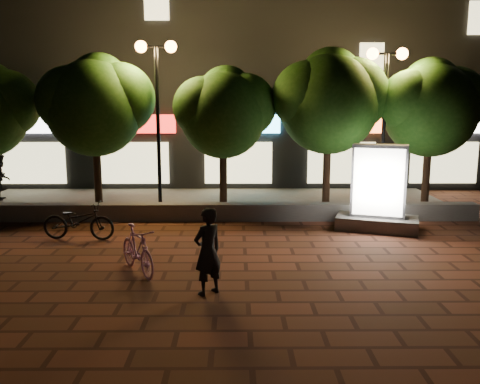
{
  "coord_description": "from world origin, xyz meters",
  "views": [
    {
      "loc": [
        0.9,
        -10.62,
        3.48
      ],
      "look_at": [
        1.0,
        1.5,
        1.29
      ],
      "focal_mm": 38.0,
      "sensor_mm": 36.0,
      "label": 1
    }
  ],
  "objects_px": {
    "ad_kiosk": "(378,196)",
    "scooter_parked": "(79,221)",
    "tree_left": "(96,102)",
    "scooter_pink": "(137,250)",
    "street_lamp_right": "(386,87)",
    "tree_far_right": "(432,104)",
    "pedestrian": "(1,177)",
    "tree_mid": "(225,109)",
    "tree_right": "(330,98)",
    "street_lamp_left": "(157,82)",
    "rider": "(208,251)"
  },
  "relations": [
    {
      "from": "ad_kiosk",
      "to": "scooter_parked",
      "type": "relative_size",
      "value": 1.3
    },
    {
      "from": "tree_left",
      "to": "scooter_pink",
      "type": "distance_m",
      "value": 7.19
    },
    {
      "from": "street_lamp_right",
      "to": "scooter_parked",
      "type": "distance_m",
      "value": 9.8
    },
    {
      "from": "tree_far_right",
      "to": "pedestrian",
      "type": "xyz_separation_m",
      "value": [
        -14.28,
        1.35,
        -2.49
      ]
    },
    {
      "from": "tree_mid",
      "to": "tree_right",
      "type": "bearing_deg",
      "value": 0.0
    },
    {
      "from": "tree_left",
      "to": "tree_far_right",
      "type": "relative_size",
      "value": 1.03
    },
    {
      "from": "street_lamp_right",
      "to": "scooter_parked",
      "type": "bearing_deg",
      "value": -158.99
    },
    {
      "from": "street_lamp_left",
      "to": "pedestrian",
      "type": "distance_m",
      "value": 6.73
    },
    {
      "from": "street_lamp_left",
      "to": "tree_left",
      "type": "bearing_deg",
      "value": 172.3
    },
    {
      "from": "rider",
      "to": "scooter_parked",
      "type": "relative_size",
      "value": 0.88
    },
    {
      "from": "scooter_pink",
      "to": "scooter_parked",
      "type": "bearing_deg",
      "value": 95.73
    },
    {
      "from": "street_lamp_left",
      "to": "tree_mid",
      "type": "bearing_deg",
      "value": 7.31
    },
    {
      "from": "tree_left",
      "to": "pedestrian",
      "type": "bearing_deg",
      "value": 160.4
    },
    {
      "from": "street_lamp_right",
      "to": "tree_right",
      "type": "bearing_deg",
      "value": 170.9
    },
    {
      "from": "tree_right",
      "to": "tree_left",
      "type": "bearing_deg",
      "value": -180.0
    },
    {
      "from": "scooter_parked",
      "to": "pedestrian",
      "type": "relative_size",
      "value": 1.15
    },
    {
      "from": "tree_far_right",
      "to": "scooter_parked",
      "type": "relative_size",
      "value": 2.58
    },
    {
      "from": "scooter_parked",
      "to": "pedestrian",
      "type": "distance_m",
      "value": 6.43
    },
    {
      "from": "ad_kiosk",
      "to": "scooter_pink",
      "type": "relative_size",
      "value": 1.45
    },
    {
      "from": "tree_far_right",
      "to": "pedestrian",
      "type": "distance_m",
      "value": 14.55
    },
    {
      "from": "street_lamp_left",
      "to": "scooter_parked",
      "type": "height_order",
      "value": "street_lamp_left"
    },
    {
      "from": "tree_mid",
      "to": "rider",
      "type": "distance_m",
      "value": 7.66
    },
    {
      "from": "tree_right",
      "to": "scooter_parked",
      "type": "relative_size",
      "value": 2.75
    },
    {
      "from": "street_lamp_left",
      "to": "pedestrian",
      "type": "relative_size",
      "value": 3.24
    },
    {
      "from": "street_lamp_right",
      "to": "street_lamp_left",
      "type": "bearing_deg",
      "value": 180.0
    },
    {
      "from": "rider",
      "to": "scooter_parked",
      "type": "height_order",
      "value": "rider"
    },
    {
      "from": "tree_mid",
      "to": "pedestrian",
      "type": "xyz_separation_m",
      "value": [
        -7.77,
        1.35,
        -2.34
      ]
    },
    {
      "from": "street_lamp_left",
      "to": "scooter_parked",
      "type": "xyz_separation_m",
      "value": [
        -1.58,
        -3.3,
        -3.54
      ]
    },
    {
      "from": "scooter_parked",
      "to": "pedestrian",
      "type": "bearing_deg",
      "value": 45.59
    },
    {
      "from": "pedestrian",
      "to": "scooter_parked",
      "type": "bearing_deg",
      "value": -152.51
    },
    {
      "from": "tree_mid",
      "to": "street_lamp_right",
      "type": "distance_m",
      "value": 5.0
    },
    {
      "from": "scooter_parked",
      "to": "scooter_pink",
      "type": "bearing_deg",
      "value": -137.02
    },
    {
      "from": "tree_mid",
      "to": "rider",
      "type": "height_order",
      "value": "tree_mid"
    },
    {
      "from": "tree_right",
      "to": "street_lamp_left",
      "type": "xyz_separation_m",
      "value": [
        -5.36,
        -0.26,
        0.46
      ]
    },
    {
      "from": "scooter_pink",
      "to": "street_lamp_right",
      "type": "bearing_deg",
      "value": 9.77
    },
    {
      "from": "tree_far_right",
      "to": "ad_kiosk",
      "type": "relative_size",
      "value": 1.99
    },
    {
      "from": "tree_far_right",
      "to": "street_lamp_right",
      "type": "xyz_separation_m",
      "value": [
        -1.55,
        -0.26,
        0.53
      ]
    },
    {
      "from": "ad_kiosk",
      "to": "scooter_parked",
      "type": "xyz_separation_m",
      "value": [
        -7.84,
        -0.96,
        -0.46
      ]
    },
    {
      "from": "tree_left",
      "to": "street_lamp_right",
      "type": "xyz_separation_m",
      "value": [
        8.95,
        -0.26,
        0.45
      ]
    },
    {
      "from": "street_lamp_left",
      "to": "scooter_parked",
      "type": "relative_size",
      "value": 2.81
    },
    {
      "from": "tree_far_right",
      "to": "rider",
      "type": "xyz_separation_m",
      "value": [
        -6.66,
        -7.27,
        -2.56
      ]
    },
    {
      "from": "scooter_pink",
      "to": "pedestrian",
      "type": "xyz_separation_m",
      "value": [
        -6.11,
        7.47,
        0.39
      ]
    },
    {
      "from": "tree_right",
      "to": "tree_far_right",
      "type": "bearing_deg",
      "value": -0.0
    },
    {
      "from": "rider",
      "to": "scooter_parked",
      "type": "bearing_deg",
      "value": -87.54
    },
    {
      "from": "tree_mid",
      "to": "tree_far_right",
      "type": "distance_m",
      "value": 6.5
    },
    {
      "from": "tree_right",
      "to": "tree_far_right",
      "type": "distance_m",
      "value": 3.2
    },
    {
      "from": "tree_left",
      "to": "tree_right",
      "type": "distance_m",
      "value": 7.3
    },
    {
      "from": "tree_left",
      "to": "ad_kiosk",
      "type": "height_order",
      "value": "tree_left"
    },
    {
      "from": "tree_right",
      "to": "scooter_pink",
      "type": "xyz_separation_m",
      "value": [
        -4.96,
        -6.13,
        -3.07
      ]
    },
    {
      "from": "street_lamp_right",
      "to": "rider",
      "type": "distance_m",
      "value": 9.2
    }
  ]
}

